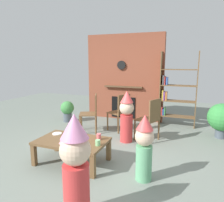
{
  "coord_description": "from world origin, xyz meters",
  "views": [
    {
      "loc": [
        1.49,
        -3.13,
        1.64
      ],
      "look_at": [
        0.15,
        0.4,
        0.93
      ],
      "focal_mm": 33.61,
      "sensor_mm": 36.0,
      "label": 1
    }
  ],
  "objects": [
    {
      "name": "paper_cup_near_left",
      "position": [
        -0.15,
        -0.57,
        0.44
      ],
      "size": [
        0.07,
        0.07,
        0.1
      ],
      "primitive_type": "cylinder",
      "color": "#8CD18C",
      "rests_on": "coffee_table"
    },
    {
      "name": "paper_cup_near_right",
      "position": [
        -0.06,
        -0.54,
        0.44
      ],
      "size": [
        0.07,
        0.07,
        0.1
      ],
      "primitive_type": "cylinder",
      "color": "#F2CC4C",
      "rests_on": "coffee_table"
    },
    {
      "name": "child_with_cone_hat",
      "position": [
        0.45,
        -1.43,
        0.61
      ],
      "size": [
        0.32,
        0.32,
        1.15
      ],
      "rotation": [
        0.0,
        0.0,
        2.16
      ],
      "color": "#D13838",
      "rests_on": "ground_plane"
    },
    {
      "name": "potted_plant_tall",
      "position": [
        2.16,
        1.8,
        0.45
      ],
      "size": [
        0.6,
        0.6,
        0.76
      ],
      "color": "#4C5660",
      "rests_on": "ground_plane"
    },
    {
      "name": "child_in_pink",
      "position": [
        0.94,
        -0.44,
        0.5
      ],
      "size": [
        0.26,
        0.26,
        0.94
      ],
      "rotation": [
        0.0,
        0.0,
        3.07
      ],
      "color": "#66B27F",
      "rests_on": "ground_plane"
    },
    {
      "name": "dining_chair_left",
      "position": [
        -0.64,
        1.16,
        0.51
      ],
      "size": [
        0.53,
        0.53,
        0.9
      ],
      "rotation": [
        0.0,
        0.0,
        3.56
      ],
      "color": "brown",
      "rests_on": "ground_plane"
    },
    {
      "name": "birthday_cake_slice",
      "position": [
        -0.33,
        -0.53,
        0.43
      ],
      "size": [
        0.1,
        0.1,
        0.07
      ],
      "primitive_type": "cone",
      "color": "pink",
      "rests_on": "coffee_table"
    },
    {
      "name": "potted_plant_short",
      "position": [
        -1.67,
        1.71,
        0.34
      ],
      "size": [
        0.37,
        0.37,
        0.57
      ],
      "color": "#4C5660",
      "rests_on": "ground_plane"
    },
    {
      "name": "bookshelf",
      "position": [
        1.11,
        2.4,
        0.88
      ],
      "size": [
        0.9,
        0.28,
        1.9
      ],
      "color": "brown",
      "rests_on": "ground_plane"
    },
    {
      "name": "ground_plane",
      "position": [
        0.0,
        0.0,
        0.0
      ],
      "size": [
        12.0,
        12.0,
        0.0
      ],
      "primitive_type": "plane",
      "color": "gray"
    },
    {
      "name": "paper_cup_center",
      "position": [
        0.14,
        -0.18,
        0.44
      ],
      "size": [
        0.07,
        0.07,
        0.1
      ],
      "primitive_type": "cylinder",
      "color": "#E5666B",
      "rests_on": "coffee_table"
    },
    {
      "name": "paper_plate_front",
      "position": [
        -0.66,
        -0.19,
        0.4
      ],
      "size": [
        0.16,
        0.16,
        0.01
      ],
      "primitive_type": "cylinder",
      "color": "white",
      "rests_on": "coffee_table"
    },
    {
      "name": "table_fork",
      "position": [
        -0.19,
        -0.35,
        0.39
      ],
      "size": [
        0.13,
        0.1,
        0.01
      ],
      "primitive_type": "cube",
      "rotation": [
        0.0,
        0.0,
        2.49
      ],
      "color": "silver",
      "rests_on": "coffee_table"
    },
    {
      "name": "paper_plate_rear",
      "position": [
        -0.4,
        -0.32,
        0.4
      ],
      "size": [
        0.17,
        0.17,
        0.01
      ],
      "primitive_type": "cylinder",
      "color": "white",
      "rests_on": "coffee_table"
    },
    {
      "name": "dining_chair_right",
      "position": [
        0.76,
        1.07,
        0.51
      ],
      "size": [
        0.53,
        0.53,
        0.9
      ],
      "rotation": [
        0.0,
        0.0,
        2.73
      ],
      "color": "brown",
      "rests_on": "ground_plane"
    },
    {
      "name": "coffee_table",
      "position": [
        -0.26,
        -0.35,
        0.34
      ],
      "size": [
        1.13,
        0.7,
        0.39
      ],
      "color": "brown",
      "rests_on": "ground_plane"
    },
    {
      "name": "brick_fireplace_feature",
      "position": [
        -0.3,
        2.6,
        1.19
      ],
      "size": [
        2.2,
        0.28,
        2.4
      ],
      "color": "brown",
      "rests_on": "ground_plane"
    },
    {
      "name": "dining_chair_middle",
      "position": [
        -0.02,
        1.46,
        0.51
      ],
      "size": [
        0.53,
        0.53,
        0.9
      ],
      "rotation": [
        0.0,
        0.0,
        2.72
      ],
      "color": "brown",
      "rests_on": "ground_plane"
    },
    {
      "name": "child_by_the_chairs",
      "position": [
        0.29,
        0.87,
        0.56
      ],
      "size": [
        0.3,
        0.3,
        1.07
      ],
      "rotation": [
        0.0,
        0.0,
        -2.0
      ],
      "color": "#D13838",
      "rests_on": "ground_plane"
    },
    {
      "name": "paper_cup_far_left",
      "position": [
        0.23,
        -0.4,
        0.44
      ],
      "size": [
        0.08,
        0.08,
        0.09
      ],
      "primitive_type": "cylinder",
      "color": "#8CD18C",
      "rests_on": "coffee_table"
    }
  ]
}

